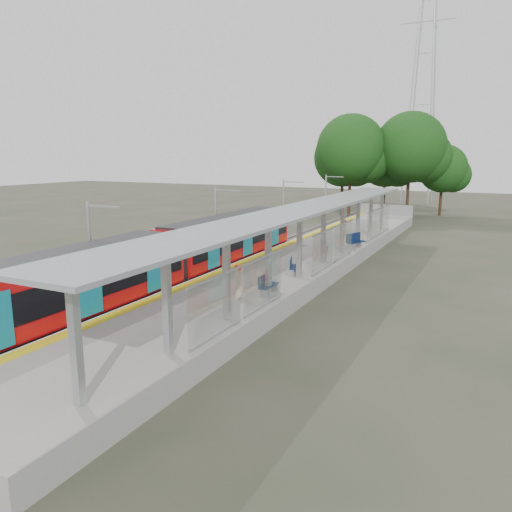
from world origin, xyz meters
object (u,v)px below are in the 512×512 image
at_px(bench_near, 267,284).
at_px(info_pillar_far, 344,232).
at_px(train, 166,258).
at_px(bench_far, 355,241).
at_px(info_pillar_near, 238,284).
at_px(bench_mid, 293,265).
at_px(litter_bin, 324,253).

xyz_separation_m(bench_near, info_pillar_far, (-1.12, 16.46, 0.20)).
relative_size(train, bench_near, 18.81).
distance_m(train, bench_near, 6.47).
xyz_separation_m(train, bench_far, (6.97, 12.88, -0.46)).
xyz_separation_m(bench_far, info_pillar_near, (-1.45, -14.83, 0.11)).
relative_size(bench_near, bench_mid, 1.06).
height_order(train, litter_bin, train).
bearing_deg(train, litter_bin, 51.66).
bearing_deg(info_pillar_near, bench_mid, 93.65).
bearing_deg(litter_bin, train, -128.34).
bearing_deg(bench_mid, bench_far, 64.31).
bearing_deg(litter_bin, bench_mid, -96.36).
height_order(bench_near, bench_mid, bench_near).
relative_size(info_pillar_near, litter_bin, 1.67).
bearing_deg(info_pillar_far, bench_far, -44.13).
distance_m(bench_far, info_pillar_near, 14.90).
bearing_deg(litter_bin, info_pillar_far, 97.73).
distance_m(bench_far, litter_bin, 4.90).
height_order(bench_mid, info_pillar_near, info_pillar_near).
bearing_deg(train, bench_mid, 33.18).
bearing_deg(litter_bin, info_pillar_near, -94.74).
relative_size(train, bench_mid, 19.86).
xyz_separation_m(bench_mid, info_pillar_far, (-0.59, 11.94, 0.25)).
relative_size(bench_far, litter_bin, 1.77).
bearing_deg(bench_far, bench_mid, -75.78).
xyz_separation_m(bench_near, bench_mid, (-0.53, 4.52, -0.05)).
relative_size(bench_near, litter_bin, 1.53).
distance_m(bench_mid, info_pillar_far, 11.96).
distance_m(bench_mid, info_pillar_near, 5.80).
bearing_deg(bench_mid, info_pillar_near, -112.38).
bearing_deg(info_pillar_near, bench_near, 61.99).
relative_size(bench_near, info_pillar_far, 0.87).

